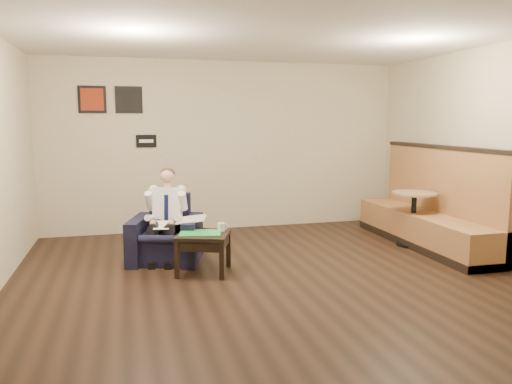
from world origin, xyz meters
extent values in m
plane|color=black|center=(0.00, 0.00, 0.00)|extent=(6.00, 6.00, 0.00)
cube|color=beige|center=(0.00, 3.00, 1.40)|extent=(6.00, 0.02, 2.80)
cube|color=beige|center=(0.00, -3.00, 1.40)|extent=(6.00, 0.02, 2.80)
cube|color=beige|center=(3.00, 0.00, 1.40)|extent=(0.02, 6.00, 2.80)
cube|color=white|center=(0.00, 0.00, 2.80)|extent=(6.00, 6.00, 0.02)
cube|color=black|center=(-1.30, 2.98, 1.50)|extent=(0.32, 0.02, 0.20)
cube|color=maroon|center=(-2.10, 2.98, 2.15)|extent=(0.42, 0.03, 0.42)
cube|color=black|center=(-1.55, 2.98, 2.15)|extent=(0.42, 0.03, 0.42)
cube|color=black|center=(-1.16, 1.22, 0.42)|extent=(1.08, 1.08, 0.84)
cube|color=white|center=(-1.22, 1.03, 0.52)|extent=(0.24, 0.31, 0.01)
cube|color=silver|center=(-0.85, 1.04, 0.57)|extent=(0.46, 0.53, 0.01)
cube|color=black|center=(-0.76, 0.58, 0.24)|extent=(0.76, 0.76, 0.49)
cube|color=green|center=(-0.80, 0.57, 0.49)|extent=(0.55, 0.44, 0.01)
cylinder|color=white|center=(-0.54, 0.64, 0.54)|extent=(0.11, 0.11, 0.10)
cube|color=black|center=(-0.65, 0.73, 0.49)|extent=(0.17, 0.14, 0.01)
cube|color=#97663A|center=(2.59, 1.07, 0.72)|extent=(0.67, 2.82, 1.44)
cylinder|color=#A47B59|center=(2.42, 1.11, 0.40)|extent=(0.77, 0.77, 0.79)
camera|label=1|loc=(-1.64, -5.24, 1.83)|focal=35.00mm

